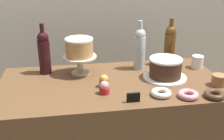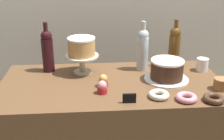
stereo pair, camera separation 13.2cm
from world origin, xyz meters
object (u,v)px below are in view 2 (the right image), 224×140
Objects in this scene: cupcake_strawberry at (102,87)px; donut_chocolate at (214,99)px; wine_bottle_amber at (174,46)px; coffee_cup_ceramic at (202,65)px; chocolate_round_cake at (167,69)px; donut_pink at (186,98)px; donut_sugar at (159,95)px; cake_stand_pedestal at (82,61)px; white_layer_cake at (81,46)px; price_sign_chalkboard at (129,98)px; cupcake_caramel at (103,81)px; wine_bottle_clear at (143,49)px; cookie_stack at (221,84)px; wine_bottle_dark_red at (48,50)px.

cupcake_strawberry reaches higher than donut_chocolate.
coffee_cup_ceramic is (0.17, -0.09, -0.10)m from wine_bottle_amber.
chocolate_round_cake reaches higher than donut_chocolate.
donut_pink is 1.00× the size of donut_sugar.
donut_sugar is (0.42, -0.38, -0.07)m from cake_stand_pedestal.
donut_sugar is 1.00× the size of donut_chocolate.
white_layer_cake is 0.59m from donut_sugar.
donut_chocolate is (0.14, -0.02, 0.00)m from donut_pink.
chocolate_round_cake is 0.25m from donut_sugar.
price_sign_chalkboard is at bearing -142.98° from coffee_cup_ceramic.
cake_stand_pedestal is at bearing 142.61° from donut_pink.
cupcake_caramel is 0.66× the size of donut_pink.
price_sign_chalkboard is (-0.30, -0.00, 0.01)m from donut_pink.
wine_bottle_clear is 2.91× the size of donut_pink.
chocolate_round_cake is 2.36× the size of coffee_cup_ceramic.
cupcake_strawberry is 1.06× the size of price_sign_chalkboard.
cookie_stack is 0.28m from coffee_cup_ceramic.
coffee_cup_ceramic is at bearing 37.02° from price_sign_chalkboard.
wine_bottle_clear reaches higher than cupcake_caramel.
donut_pink is (0.55, -0.42, -0.16)m from white_layer_cake.
donut_pink and donut_sugar have the same top height.
white_layer_cake is at bearing 158.78° from cookie_stack.
cupcake_strawberry is at bearing -96.09° from cupcake_caramel.
donut_chocolate is 1.33× the size of cookie_stack.
coffee_cup_ceramic is (0.23, 0.40, 0.03)m from donut_pink.
donut_pink is 1.32× the size of coffee_cup_ceramic.
cupcake_caramel is at bearing 83.91° from cupcake_strawberry.
wine_bottle_dark_red reaches higher than donut_sugar.
donut_sugar is at bearing -33.99° from wine_bottle_dark_red.
wine_bottle_clear is 4.65× the size of price_sign_chalkboard.
coffee_cup_ceramic is (1.01, -0.07, -0.10)m from wine_bottle_dark_red.
donut_sugar is at bearing -42.36° from white_layer_cake.
wine_bottle_amber reaches higher than price_sign_chalkboard.
wine_bottle_clear reaches higher than cake_stand_pedestal.
donut_chocolate is (0.69, -0.44, -0.16)m from white_layer_cake.
price_sign_chalkboard is at bearing -126.41° from wine_bottle_amber.
cake_stand_pedestal is 0.54m from chocolate_round_cake.
chocolate_round_cake is 0.32m from cookie_stack.
coffee_cup_ceramic is at bearing 44.00° from donut_sugar.
chocolate_round_cake is at bearing 66.61° from donut_sugar.
cupcake_caramel is at bearing 172.38° from cookie_stack.
coffee_cup_ceramic is at bearing 77.46° from donut_chocolate.
cupcake_strawberry is at bearing 179.85° from cookie_stack.
white_layer_cake is 1.56× the size of donut_chocolate.
wine_bottle_amber is 0.58m from cupcake_caramel.
cupcake_caramel is (0.01, 0.09, 0.00)m from cupcake_strawberry.
donut_sugar is 0.52m from coffee_cup_ceramic.
donut_pink is at bearing -31.41° from wine_bottle_dark_red.
wine_bottle_clear is at bearing 139.52° from cookie_stack.
cake_stand_pedestal is 0.83m from donut_chocolate.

